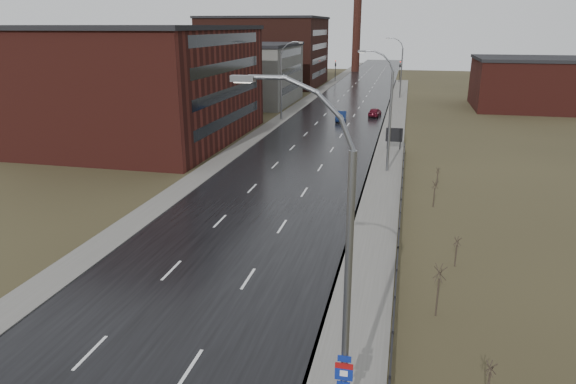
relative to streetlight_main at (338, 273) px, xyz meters
The scene contains 24 objects.
road 58.93m from the streetlight_main, 98.31° to the left, with size 14.00×300.00×0.06m, color black.
sidewalk_right 33.54m from the streetlight_main, 89.78° to the left, with size 3.20×180.00×0.18m, color #595651.
curb_right 33.57m from the streetlight_main, 92.42° to the left, with size 0.16×180.00×0.18m, color slate.
sidewalk_left 60.65m from the streetlight_main, 106.04° to the left, with size 2.40×260.00×0.12m, color #595651.
warehouse_near 52.13m from the streetlight_main, 124.42° to the left, with size 22.44×28.56×13.50m.
warehouse_mid 80.48m from the streetlight_main, 109.20° to the left, with size 16.32×20.40×10.50m.
warehouse_far 110.59m from the streetlight_main, 106.53° to the left, with size 26.52×24.48×15.50m.
building_right 82.95m from the streetlight_main, 74.74° to the left, with size 18.36×16.32×8.50m.
smokestack 149.01m from the streetlight_main, 95.58° to the left, with size 2.70×2.70×30.70m.
streetlight_main is the anchor object (origin of this frame).
streetlight_right_mid 34.01m from the streetlight_main, 89.95° to the left, with size 3.36×0.28×11.35m.
streetlight_left 62.15m from the streetlight_main, 105.08° to the left, with size 3.36×0.28×11.35m.
streetlight_right_far 88.01m from the streetlight_main, 89.98° to the left, with size 3.36×0.28×11.35m.
guardrail 17.27m from the streetlight_main, 83.61° to the left, with size 0.10×53.05×1.10m.
shrub_b 7.95m from the streetlight_main, 26.72° to the left, with size 0.42×0.44×1.72m.
shrub_c 10.40m from the streetlight_main, 65.82° to the left, with size 0.64×0.67×2.70m.
shrub_d 16.04m from the streetlight_main, 70.27° to the left, with size 0.45×0.47×1.86m.
shrub_e 25.56m from the streetlight_main, 80.15° to the left, with size 0.51×0.54×2.13m.
shrub_f 31.38m from the streetlight_main, 81.04° to the left, with size 0.40×0.42×1.67m.
billboard 43.52m from the streetlight_main, 89.17° to the left, with size 1.87×0.17×2.61m.
traffic_light_left 119.16m from the streetlight_main, 97.95° to the left, with size 0.58×2.73×5.30m.
traffic_light_right 118.01m from the streetlight_main, 90.23° to the left, with size 0.58×2.73×5.30m.
car_near 61.36m from the streetlight_main, 97.10° to the left, with size 1.51×4.32×1.42m, color #0C193E.
car_far 66.17m from the streetlight_main, 92.58° to the left, with size 1.60×3.98×1.35m, color #540E1B.
Camera 1 is at (10.20, -12.42, 13.41)m, focal length 32.00 mm.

